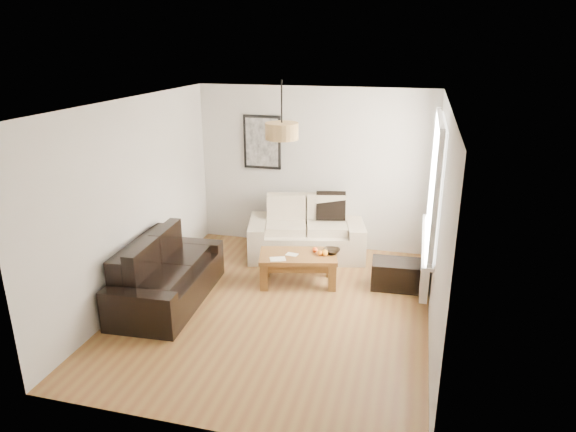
% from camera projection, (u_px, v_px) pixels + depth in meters
% --- Properties ---
extents(floor, '(4.50, 4.50, 0.00)m').
position_uv_depth(floor, '(276.00, 308.00, 6.57)').
color(floor, brown).
rests_on(floor, ground).
extents(ceiling, '(3.80, 4.50, 0.00)m').
position_uv_depth(ceiling, '(275.00, 103.00, 5.72)').
color(ceiling, white).
rests_on(ceiling, floor).
extents(wall_back, '(3.80, 0.04, 2.60)m').
position_uv_depth(wall_back, '(314.00, 169.00, 8.20)').
color(wall_back, silver).
rests_on(wall_back, floor).
extents(wall_front, '(3.80, 0.04, 2.60)m').
position_uv_depth(wall_front, '(199.00, 299.00, 4.09)').
color(wall_front, silver).
rests_on(wall_front, floor).
extents(wall_left, '(0.04, 4.50, 2.60)m').
position_uv_depth(wall_left, '(134.00, 200.00, 6.59)').
color(wall_left, silver).
rests_on(wall_left, floor).
extents(wall_right, '(0.04, 4.50, 2.60)m').
position_uv_depth(wall_right, '(439.00, 226.00, 5.70)').
color(wall_right, silver).
rests_on(wall_right, floor).
extents(window_bay, '(0.14, 1.90, 1.60)m').
position_uv_depth(window_bay, '(437.00, 181.00, 6.34)').
color(window_bay, white).
rests_on(window_bay, wall_right).
extents(radiator, '(0.10, 0.90, 0.52)m').
position_uv_depth(radiator, '(425.00, 270.00, 6.75)').
color(radiator, white).
rests_on(radiator, wall_right).
extents(poster, '(0.62, 0.04, 0.87)m').
position_uv_depth(poster, '(262.00, 142.00, 8.25)').
color(poster, black).
rests_on(poster, wall_back).
extents(pendant_shade, '(0.40, 0.40, 0.20)m').
position_uv_depth(pendant_shade, '(282.00, 131.00, 6.12)').
color(pendant_shade, tan).
rests_on(pendant_shade, ceiling).
extents(loveseat_cream, '(1.97, 1.37, 0.89)m').
position_uv_depth(loveseat_cream, '(306.00, 229.00, 8.05)').
color(loveseat_cream, beige).
rests_on(loveseat_cream, floor).
extents(sofa_leather, '(1.01, 1.91, 0.81)m').
position_uv_depth(sofa_leather, '(167.00, 272.00, 6.64)').
color(sofa_leather, black).
rests_on(sofa_leather, floor).
extents(coffee_table, '(1.18, 0.82, 0.44)m').
position_uv_depth(coffee_table, '(298.00, 269.00, 7.18)').
color(coffee_table, brown).
rests_on(coffee_table, floor).
extents(ottoman, '(0.70, 0.47, 0.38)m').
position_uv_depth(ottoman, '(396.00, 274.00, 7.06)').
color(ottoman, black).
rests_on(ottoman, floor).
extents(cushion_left, '(0.38, 0.12, 0.38)m').
position_uv_depth(cushion_left, '(292.00, 205.00, 8.23)').
color(cushion_left, black).
rests_on(cushion_left, loveseat_cream).
extents(cushion_right, '(0.48, 0.23, 0.46)m').
position_uv_depth(cushion_right, '(331.00, 206.00, 8.06)').
color(cushion_right, black).
rests_on(cushion_right, loveseat_cream).
extents(fruit_bowl, '(0.25, 0.25, 0.06)m').
position_uv_depth(fruit_bowl, '(331.00, 251.00, 7.13)').
color(fruit_bowl, black).
rests_on(fruit_bowl, coffee_table).
extents(orange_a, '(0.09, 0.09, 0.07)m').
position_uv_depth(orange_a, '(320.00, 253.00, 7.05)').
color(orange_a, orange).
rests_on(orange_a, fruit_bowl).
extents(orange_b, '(0.10, 0.10, 0.09)m').
position_uv_depth(orange_b, '(325.00, 253.00, 7.05)').
color(orange_b, orange).
rests_on(orange_b, fruit_bowl).
extents(orange_c, '(0.09, 0.09, 0.08)m').
position_uv_depth(orange_c, '(315.00, 250.00, 7.15)').
color(orange_c, '#E14712').
rests_on(orange_c, fruit_bowl).
extents(papers, '(0.25, 0.22, 0.01)m').
position_uv_depth(papers, '(278.00, 259.00, 6.95)').
color(papers, white).
rests_on(papers, coffee_table).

